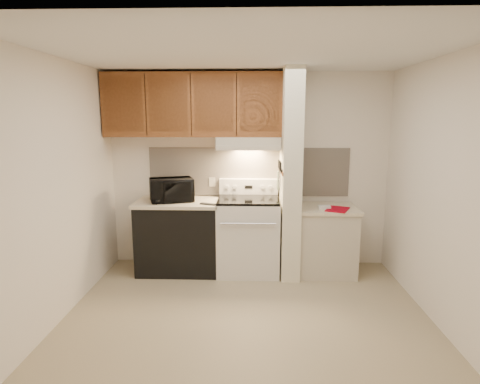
{
  "coord_description": "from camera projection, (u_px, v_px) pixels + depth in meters",
  "views": [
    {
      "loc": [
        0.05,
        -3.7,
        1.95
      ],
      "look_at": [
        -0.09,
        0.75,
        1.11
      ],
      "focal_mm": 30.0,
      "sensor_mm": 36.0,
      "label": 1
    }
  ],
  "objects": [
    {
      "name": "ceiling",
      "position": [
        248.0,
        53.0,
        3.54
      ],
      "size": [
        3.6,
        3.6,
        0.0
      ],
      "primitive_type": "plane",
      "rotation": [
        3.14,
        0.0,
        0.0
      ],
      "color": "white",
      "rests_on": "wall_back"
    },
    {
      "name": "knife_handle_b",
      "position": [
        280.0,
        166.0,
        4.75
      ],
      "size": [
        0.02,
        0.02,
        0.1
      ],
      "primitive_type": "cylinder",
      "color": "black",
      "rests_on": "knife_strip"
    },
    {
      "name": "pillar_trim",
      "position": [
        281.0,
        171.0,
        4.88
      ],
      "size": [
        0.01,
        0.7,
        0.04
      ],
      "primitive_type": "cube",
      "color": "brown",
      "rests_on": "partition_pillar"
    },
    {
      "name": "cab_gap_a",
      "position": [
        146.0,
        105.0,
        4.79
      ],
      "size": [
        0.01,
        0.01,
        0.73
      ],
      "primitive_type": "cube",
      "color": "black",
      "rests_on": "upper_cabinets"
    },
    {
      "name": "teal_jar",
      "position": [
        173.0,
        193.0,
        5.21
      ],
      "size": [
        0.13,
        0.13,
        0.11
      ],
      "primitive_type": "cylinder",
      "rotation": [
        0.0,
        0.0,
        -0.3
      ],
      "color": "#2B6361",
      "rests_on": "left_countertop"
    },
    {
      "name": "hood_lip",
      "position": [
        248.0,
        148.0,
        4.76
      ],
      "size": [
        0.78,
        0.04,
        0.06
      ],
      "primitive_type": "cube",
      "color": "beige",
      "rests_on": "range_hood"
    },
    {
      "name": "knife_handle_d",
      "position": [
        279.0,
        164.0,
        4.9
      ],
      "size": [
        0.02,
        0.02,
        0.1
      ],
      "primitive_type": "cylinder",
      "color": "black",
      "rests_on": "knife_strip"
    },
    {
      "name": "range_body",
      "position": [
        248.0,
        236.0,
        5.05
      ],
      "size": [
        0.76,
        0.65,
        0.92
      ],
      "primitive_type": "cube",
      "color": "silver",
      "rests_on": "floor"
    },
    {
      "name": "right_cab_base",
      "position": [
        325.0,
        241.0,
        5.02
      ],
      "size": [
        0.7,
        0.6,
        0.81
      ],
      "primitive_type": "cube",
      "color": "beige",
      "rests_on": "floor"
    },
    {
      "name": "knife_blade_b",
      "position": [
        280.0,
        179.0,
        4.77
      ],
      "size": [
        0.01,
        0.04,
        0.18
      ],
      "primitive_type": "cube",
      "color": "silver",
      "rests_on": "knife_strip"
    },
    {
      "name": "knife_handle_a",
      "position": [
        281.0,
        167.0,
        4.65
      ],
      "size": [
        0.02,
        0.02,
        0.1
      ],
      "primitive_type": "cylinder",
      "color": "black",
      "rests_on": "knife_strip"
    },
    {
      "name": "wall_left",
      "position": [
        59.0,
        191.0,
        3.82
      ],
      "size": [
        0.02,
        3.0,
        2.5
      ],
      "primitive_type": "cube",
      "color": "white",
      "rests_on": "floor"
    },
    {
      "name": "cab_door_c",
      "position": [
        214.0,
        105.0,
        4.77
      ],
      "size": [
        0.46,
        0.01,
        0.63
      ],
      "primitive_type": "cube",
      "color": "brown",
      "rests_on": "upper_cabinets"
    },
    {
      "name": "dishwasher_front",
      "position": [
        179.0,
        237.0,
        5.09
      ],
      "size": [
        1.0,
        0.63,
        0.87
      ],
      "primitive_type": "cube",
      "color": "black",
      "rests_on": "floor"
    },
    {
      "name": "microwave",
      "position": [
        171.0,
        190.0,
        4.96
      ],
      "size": [
        0.6,
        0.5,
        0.29
      ],
      "primitive_type": "imported",
      "rotation": [
        0.0,
        0.0,
        0.33
      ],
      "color": "black",
      "rests_on": "left_countertop"
    },
    {
      "name": "knife_handle_c",
      "position": [
        280.0,
        165.0,
        4.82
      ],
      "size": [
        0.02,
        0.02,
        0.1
      ],
      "primitive_type": "cylinder",
      "color": "black",
      "rests_on": "knife_strip"
    },
    {
      "name": "outlet",
      "position": [
        212.0,
        182.0,
        5.26
      ],
      "size": [
        0.08,
        0.01,
        0.12
      ],
      "primitive_type": "cube",
      "color": "beige",
      "rests_on": "backsplash"
    },
    {
      "name": "range_knob_left_inner",
      "position": [
        235.0,
        187.0,
        5.18
      ],
      "size": [
        0.05,
        0.02,
        0.05
      ],
      "primitive_type": "cylinder",
      "rotation": [
        1.57,
        0.0,
        0.0
      ],
      "color": "silver",
      "rests_on": "range_backguard"
    },
    {
      "name": "wall_back",
      "position": [
        249.0,
        171.0,
        5.24
      ],
      "size": [
        3.6,
        2.5,
        0.02
      ],
      "primitive_type": "cube",
      "rotation": [
        1.57,
        0.0,
        0.0
      ],
      "color": "white",
      "rests_on": "floor"
    },
    {
      "name": "range_knob_right_outer",
      "position": [
        270.0,
        187.0,
        5.17
      ],
      "size": [
        0.05,
        0.02,
        0.05
      ],
      "primitive_type": "cylinder",
      "rotation": [
        1.57,
        0.0,
        0.0
      ],
      "color": "silver",
      "rests_on": "range_backguard"
    },
    {
      "name": "cab_door_d",
      "position": [
        259.0,
        105.0,
        4.75
      ],
      "size": [
        0.46,
        0.01,
        0.63
      ],
      "primitive_type": "cube",
      "color": "brown",
      "rests_on": "upper_cabinets"
    },
    {
      "name": "white_box",
      "position": [
        324.0,
        207.0,
        4.84
      ],
      "size": [
        0.15,
        0.1,
        0.04
      ],
      "primitive_type": "cube",
      "rotation": [
        0.0,
        0.0,
        0.03
      ],
      "color": "white",
      "rests_on": "right_countertop"
    },
    {
      "name": "range_knob_right_inner",
      "position": [
        263.0,
        187.0,
        5.17
      ],
      "size": [
        0.05,
        0.02,
        0.05
      ],
      "primitive_type": "cylinder",
      "rotation": [
        1.57,
        0.0,
        0.0
      ],
      "color": "silver",
      "rests_on": "range_backguard"
    },
    {
      "name": "red_folder",
      "position": [
        338.0,
        209.0,
        4.79
      ],
      "size": [
        0.34,
        0.39,
        0.01
      ],
      "primitive_type": "cube",
      "rotation": [
        0.0,
        0.0,
        -0.41
      ],
      "color": "#A80315",
      "rests_on": "right_countertop"
    },
    {
      "name": "oven_mitt",
      "position": [
        278.0,
        180.0,
        5.07
      ],
      "size": [
        0.03,
        0.1,
        0.23
      ],
      "primitive_type": "cube",
      "color": "slate",
      "rests_on": "partition_pillar"
    },
    {
      "name": "cab_gap_b",
      "position": [
        191.0,
        105.0,
        4.78
      ],
      "size": [
        0.01,
        0.01,
        0.73
      ],
      "primitive_type": "cube",
      "color": "black",
      "rests_on": "upper_cabinets"
    },
    {
      "name": "knife_blade_c",
      "position": [
        279.0,
        179.0,
        4.84
      ],
      "size": [
        0.01,
        0.04,
        0.2
      ],
      "primitive_type": "cube",
      "color": "silver",
      "rests_on": "knife_strip"
    },
    {
      "name": "left_countertop",
      "position": [
        178.0,
        202.0,
        5.01
      ],
      "size": [
        1.04,
        0.67,
        0.04
      ],
      "primitive_type": "cube",
      "color": "beige",
      "rests_on": "dishwasher_front"
    },
    {
      "name": "range_knob_left_outer",
      "position": [
        227.0,
        187.0,
        5.18
      ],
      "size": [
        0.05,
        0.02,
        0.05
      ],
      "primitive_type": "cylinder",
      "rotation": [
        1.57,
        0.0,
        0.0
      ],
      "color": "silver",
      "rests_on": "range_backguard"
    },
    {
      "name": "knife_handle_e",
      "position": [
        279.0,
        164.0,
        4.98
      ],
      "size": [
        0.02,
        0.02,
        0.1
      ],
      "primitive_type": "cylinder",
      "color": "black",
      "rests_on": "knife_strip"
    },
    {
      "name": "range_hood",
      "position": [
        249.0,
        143.0,
        4.96
      ],
      "size": [
        0.78,
        0.44,
        0.15
      ],
      "primitive_type": "cube",
      "color": "beige",
      "rests_on": "upper_cabinets"
    },
    {
      "name": "spoon_rest",
      "position": [
        208.0,
        204.0,
        4.79
      ],
      "size": [
        0.21,
        0.13,
        0.01
      ],
      "primitive_type": "cube",
      "rotation": [
        0.0,
        0.0,
        -0.38
      ],
      "color": "black",
      "rests_on": "left_countertop"
    },
    {
      "name": "range_display",
      "position": [
        249.0,
        187.0,
        5.18
      ],
      "size": [
        0.1,
        0.01,
        0.04
      ],
      "primitive_type": "cube",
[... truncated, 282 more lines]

